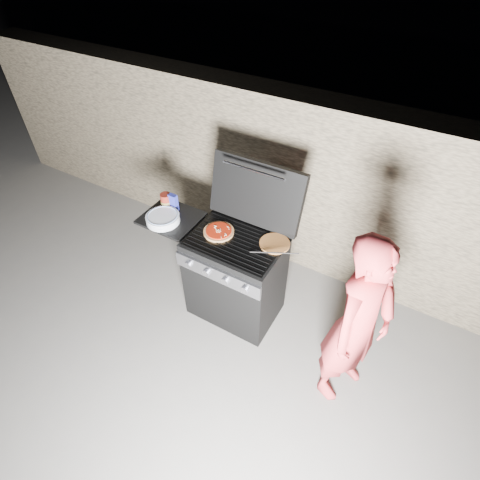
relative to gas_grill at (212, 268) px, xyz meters
The scene contains 10 objects.
ground 0.52m from the gas_grill, ahead, with size 50.00×50.00×0.00m, color #5D5B57.
stone_wall 1.17m from the gas_grill, 76.61° to the left, with size 8.00×0.35×1.80m, color #7C6B52.
gas_grill is the anchor object (origin of this frame).
pizza_topped 0.48m from the gas_grill, 21.01° to the left, with size 0.26×0.26×0.03m, color #C47B48, non-canonical shape.
pizza_plain 0.73m from the gas_grill, 13.99° to the left, with size 0.25×0.25×0.01m, color #C87F44.
sauce_jar 0.75m from the gas_grill, behind, with size 0.10×0.10×0.15m, color maroon.
blue_carton 0.70m from the gas_grill, 167.79° to the left, with size 0.08×0.04×0.17m, color navy.
plate_stack 0.66m from the gas_grill, 168.80° to the right, with size 0.30×0.30×0.07m, color white.
person 1.44m from the gas_grill, ahead, with size 0.58×0.38×1.60m, color #C1353A.
tongs 0.79m from the gas_grill, ahead, with size 0.01×0.01×0.39m, color black.
Camera 1 is at (1.18, -1.95, 3.03)m, focal length 28.00 mm.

